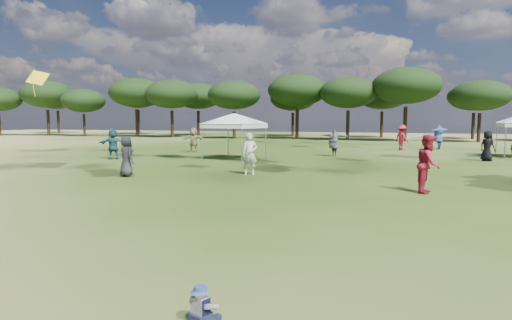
# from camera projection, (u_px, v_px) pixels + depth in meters

# --- Properties ---
(tree_line) EXTENTS (108.78, 17.63, 7.77)m
(tree_line) POSITION_uv_depth(u_px,v_px,m) (397.00, 90.00, 46.92)
(tree_line) COLOR black
(tree_line) RESTS_ON ground
(tent_left) EXTENTS (5.65, 5.65, 2.97)m
(tent_left) POSITION_uv_depth(u_px,v_px,m) (234.00, 115.00, 24.67)
(tent_left) COLOR gray
(tent_left) RESTS_ON ground
(toddler) EXTENTS (0.36, 0.39, 0.48)m
(toddler) POSITION_uv_depth(u_px,v_px,m) (202.00, 308.00, 4.92)
(toddler) COLOR #161B33
(toddler) RESTS_ON ground
(festival_crowd) EXTENTS (29.84, 22.68, 1.90)m
(festival_crowd) POSITION_uv_depth(u_px,v_px,m) (371.00, 144.00, 25.08)
(festival_crowd) COLOR #AE1D2C
(festival_crowd) RESTS_ON ground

